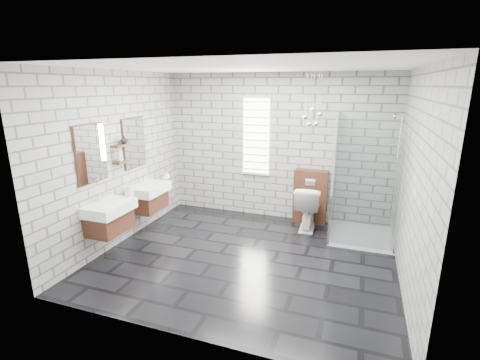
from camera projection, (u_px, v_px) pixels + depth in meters
The scene contains 20 objects.
floor at pixel (246, 258), 5.17m from camera, with size 4.20×3.60×0.02m, color black.
ceiling at pixel (247, 66), 4.44m from camera, with size 4.20×3.60×0.02m, color white.
wall_back at pixel (277, 148), 6.45m from camera, with size 4.20×0.02×2.70m, color #A1A19B.
wall_front at pixel (184, 214), 3.16m from camera, with size 4.20×0.02×2.70m, color #A1A19B.
wall_left at pixel (120, 159), 5.48m from camera, with size 0.02×3.60×2.70m, color #A1A19B.
wall_right at pixel (414, 183), 4.13m from camera, with size 0.02×3.60×2.70m, color #A1A19B.
vanity_left at pixel (107, 209), 5.00m from camera, with size 0.47×0.70×1.57m.
vanity_right at pixel (147, 190), 5.91m from camera, with size 0.47×0.70×1.57m.
shelf_lower at pixel (122, 162), 5.42m from camera, with size 0.14×0.30×0.03m, color #4B2617.
shelf_upper at pixel (120, 145), 5.35m from camera, with size 0.14×0.30×0.03m, color #4B2617.
window at pixel (256, 136), 6.50m from camera, with size 0.56×0.05×1.48m.
cistern_panel at pixel (310, 197), 6.36m from camera, with size 0.60×0.20×1.00m, color #4B2617.
flush_plate at pixel (310, 182), 6.19m from camera, with size 0.18×0.01×0.12m, color silver.
shower_enclosure at pixel (357, 211), 5.63m from camera, with size 1.00×1.00×2.03m.
pendant_cluster at pixel (313, 117), 5.68m from camera, with size 0.31×0.23×0.89m.
toilet at pixel (308, 207), 6.16m from camera, with size 0.44×0.77×0.78m, color white.
soap_bottle_a at pixel (129, 189), 5.25m from camera, with size 0.10×0.10×0.21m, color #B2B2B2.
soap_bottle_b at pixel (167, 175), 6.17m from camera, with size 0.12×0.12×0.15m, color #B2B2B2.
soap_bottle_c at pixel (120, 154), 5.33m from camera, with size 0.09×0.09×0.24m, color #B2B2B2.
vase at pixel (124, 140), 5.40m from camera, with size 0.12×0.12×0.12m, color #B2B2B2.
Camera 1 is at (1.46, -4.44, 2.48)m, focal length 26.00 mm.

